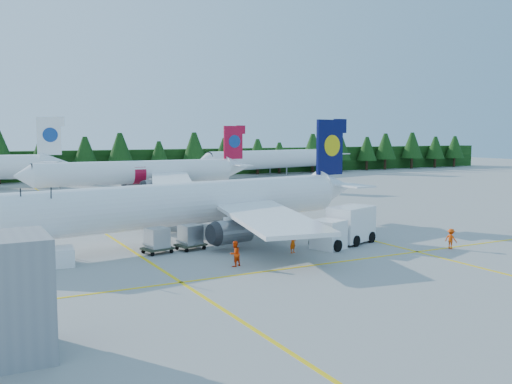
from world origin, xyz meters
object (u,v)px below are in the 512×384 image
airliner_navy (182,205)px  service_truck (343,227)px  airliner_red (134,173)px  airstairs (38,253)px

airliner_navy → service_truck: airliner_navy is taller
airliner_red → service_truck: airliner_red is taller
airliner_red → airliner_navy: bearing=-101.1°
airliner_navy → service_truck: bearing=-42.8°
airliner_red → airstairs: airliner_red is taller
airliner_navy → airstairs: (-12.26, -3.73, -2.34)m
airliner_red → service_truck: bearing=-86.4°
airstairs → service_truck: airstairs is taller
airstairs → service_truck: (23.85, -4.00, 0.64)m
airliner_navy → service_truck: 14.04m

